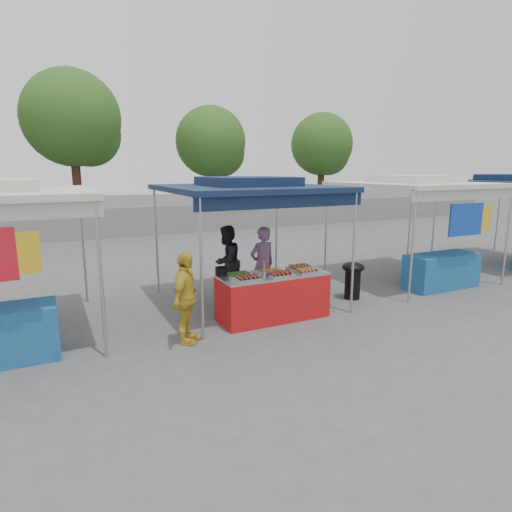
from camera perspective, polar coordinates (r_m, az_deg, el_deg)
name	(u,v)px	position (r m, az deg, el deg)	size (l,w,h in m)	color
ground_plane	(270,316)	(8.13, 1.89, -8.04)	(80.00, 80.00, 0.00)	#4E4E50
back_wall	(145,221)	(18.24, -14.64, 4.50)	(40.00, 0.25, 1.20)	slate
main_canopy	(248,187)	(8.53, -1.11, 9.17)	(3.20, 3.20, 2.57)	#A3A3A9
neighbor_stall_right	(426,217)	(10.99, 21.70, 4.87)	(3.20, 3.20, 2.57)	#A3A3A9
tree_1	(76,123)	(19.72, -22.89, 16.07)	(3.89, 3.89, 6.68)	#381F15
tree_2	(213,145)	(20.79, -5.70, 14.53)	(3.34, 3.25, 5.59)	#381F15
tree_3	(323,147)	(23.97, 8.99, 14.14)	(3.37, 3.28, 5.64)	#381F15
vendor_table	(273,296)	(7.91, 2.25, -5.35)	(2.00, 0.80, 0.85)	#A81213
food_tray_fl	(248,279)	(7.32, -1.06, -3.02)	(0.42, 0.30, 0.07)	#AEAEB2
food_tray_fm	(281,275)	(7.60, 3.32, -2.48)	(0.42, 0.30, 0.07)	#AEAEB2
food_tray_fr	(307,271)	(7.90, 6.84, -2.01)	(0.42, 0.30, 0.07)	#AEAEB2
food_tray_bl	(239,275)	(7.56, -2.26, -2.55)	(0.42, 0.30, 0.07)	#AEAEB2
food_tray_bm	(271,271)	(7.84, 1.97, -2.04)	(0.42, 0.30, 0.07)	#AEAEB2
food_tray_br	(300,267)	(8.17, 5.83, -1.52)	(0.42, 0.30, 0.07)	#AEAEB2
cooking_pot	(222,271)	(7.71, -4.58, -2.02)	(0.24, 0.24, 0.14)	black
skewer_cup	(264,274)	(7.60, 1.10, -2.39)	(0.07, 0.07, 0.09)	#A3A3A9
wok_burner	(353,277)	(9.30, 12.78, -2.75)	(0.47, 0.47, 0.80)	black
crate_left	(239,305)	(8.26, -2.22, -6.55)	(0.53, 0.37, 0.32)	navy
crate_right	(271,300)	(8.60, 1.96, -5.90)	(0.49, 0.34, 0.29)	navy
crate_stacked	(271,286)	(8.52, 1.97, -4.05)	(0.48, 0.33, 0.29)	navy
vendor_woman	(262,265)	(8.76, 0.85, -1.20)	(0.58, 0.38, 1.58)	#774C70
helper_man	(227,261)	(9.21, -3.93, -0.70)	(0.75, 0.59, 1.55)	black
customer_person	(186,298)	(6.81, -9.35, -5.58)	(0.86, 0.36, 1.48)	gold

